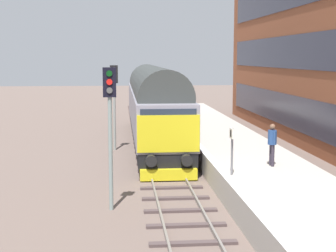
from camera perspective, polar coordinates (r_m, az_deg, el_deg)
name	(u,v)px	position (r m, az deg, el deg)	size (l,w,h in m)	color
ground_plane	(162,165)	(24.95, -0.64, -4.35)	(140.00, 140.00, 0.00)	#69584F
track_main	(162,164)	(24.94, -0.64, -4.22)	(2.50, 60.00, 0.15)	slate
station_platform	(235,153)	(25.39, 7.49, -3.05)	(4.00, 44.00, 1.01)	#B6AFA4
diesel_locomotive	(154,103)	(30.62, -1.58, 2.60)	(2.74, 19.16, 4.68)	black
signal_post_near	(110,120)	(17.21, -6.50, 0.66)	(0.44, 0.22, 4.88)	gray
signal_post_mid	(114,96)	(28.62, -6.03, 3.33)	(0.44, 0.22, 4.77)	gray
platform_number_sign	(232,144)	(18.38, 7.14, -1.98)	(0.10, 0.44, 1.68)	slate
waiting_passenger	(272,141)	(20.19, 11.58, -1.63)	(0.36, 0.51, 1.64)	#332D3A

